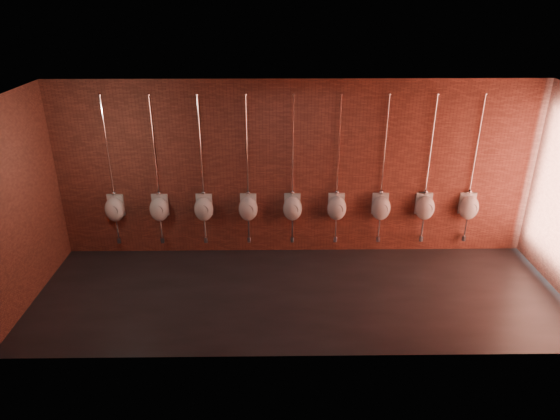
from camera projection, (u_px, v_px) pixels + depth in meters
The scene contains 11 objects.
ground at pixel (299, 294), 8.13m from camera, with size 8.50×8.50×0.00m, color black.
room_shell at pixel (301, 178), 7.31m from camera, with size 8.54×3.04×3.22m.
urinal_0 at pixel (115, 209), 8.97m from camera, with size 0.37×0.33×2.71m.
urinal_1 at pixel (159, 208), 8.98m from camera, with size 0.37×0.33×2.71m.
urinal_2 at pixel (204, 208), 8.99m from camera, with size 0.37×0.33×2.71m.
urinal_3 at pixel (248, 208), 9.00m from camera, with size 0.37×0.33×2.71m.
urinal_4 at pixel (292, 208), 9.00m from camera, with size 0.37×0.33×2.71m.
urinal_5 at pixel (337, 207), 9.01m from camera, with size 0.37×0.33×2.71m.
urinal_6 at pixel (381, 207), 9.02m from camera, with size 0.37×0.33×2.71m.
urinal_7 at pixel (425, 207), 9.03m from camera, with size 0.37×0.33×2.71m.
urinal_8 at pixel (469, 207), 9.04m from camera, with size 0.37×0.33×2.71m.
Camera 1 is at (-0.40, -6.86, 4.56)m, focal length 32.00 mm.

